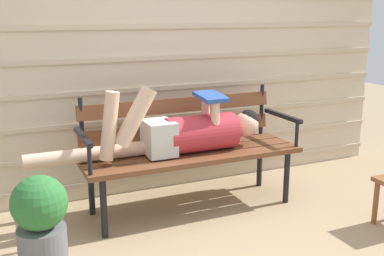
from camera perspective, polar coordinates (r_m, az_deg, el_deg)
name	(u,v)px	position (r m, az deg, el deg)	size (l,w,h in m)	color
ground_plane	(203,218)	(3.37, 1.35, -11.10)	(12.00, 12.00, 0.00)	tan
house_siding	(165,57)	(3.73, -3.33, 8.79)	(4.21, 0.08, 2.18)	beige
park_bench	(188,144)	(3.42, -0.48, -2.02)	(1.62, 0.52, 0.86)	brown
reclining_person	(183,132)	(3.30, -1.16, -0.51)	(1.72, 0.27, 0.53)	#B72D38
potted_plant	(41,222)	(2.72, -18.26, -11.08)	(0.31, 0.31, 0.58)	slate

